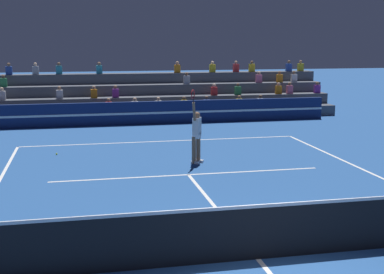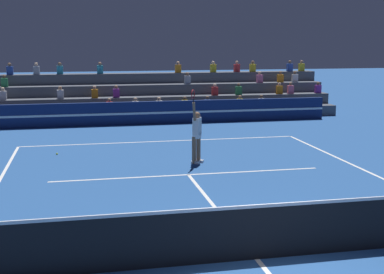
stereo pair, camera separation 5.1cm
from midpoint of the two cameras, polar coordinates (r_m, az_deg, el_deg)
name	(u,v)px [view 1 (the left image)]	position (r m, az deg, el deg)	size (l,w,h in m)	color
ground_plane	(258,259)	(10.28, 6.91, -12.80)	(120.00, 120.00, 0.00)	#285699
court_lines	(258,259)	(10.28, 6.91, -12.78)	(11.10, 23.90, 0.01)	white
tennis_net	(259,231)	(10.08, 6.98, -9.96)	(12.00, 0.10, 1.10)	#2D6B38
sponsor_banner_wall	(147,113)	(25.76, -4.93, 2.58)	(18.00, 0.26, 1.10)	navy
bleacher_stand	(139,100)	(28.85, -5.71, 3.98)	(20.47, 3.80, 2.83)	#4C515B
tennis_player	(197,134)	(17.47, 0.40, 0.36)	(0.55, 0.75, 2.50)	brown
tennis_ball	(57,154)	(19.53, -14.32, -1.76)	(0.07, 0.07, 0.07)	#C6DB33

